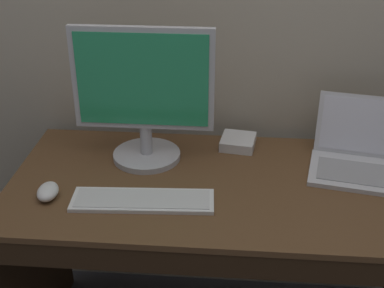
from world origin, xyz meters
TOP-DOWN VIEW (x-y plane):
  - desk at (0.00, -0.02)m, footprint 1.45×0.69m
  - laptop_silver at (0.45, 0.13)m, footprint 0.37×0.35m
  - external_monitor at (-0.29, 0.13)m, footprint 0.48×0.24m
  - wired_keyboard at (-0.26, -0.14)m, footprint 0.45×0.15m
  - computer_mouse at (-0.56, -0.13)m, footprint 0.07×0.11m
  - external_drive_box at (0.03, 0.26)m, footprint 0.14×0.14m

SIDE VIEW (x-z plane):
  - desk at x=0.00m, z-range 0.15..0.92m
  - wired_keyboard at x=-0.26m, z-range 0.77..0.78m
  - external_drive_box at x=0.03m, z-range 0.77..0.81m
  - computer_mouse at x=-0.56m, z-range 0.77..0.81m
  - laptop_silver at x=0.45m, z-range 0.70..0.93m
  - external_monitor at x=-0.29m, z-range 0.76..1.24m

